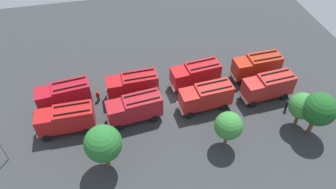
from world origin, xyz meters
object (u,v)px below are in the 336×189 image
object	(u,v)px
fire_truck_0	(257,66)
firefighter_0	(153,73)
firefighter_1	(287,105)
fire_truck_2	(133,85)
fire_truck_3	(64,95)
traffic_cone_1	(171,76)
tree_1	(302,106)
tree_2	(229,126)
fire_truck_5	(206,96)
fire_truck_7	(66,119)
fire_truck_6	(135,108)
firefighter_2	(153,99)
firefighter_3	(98,96)
fire_truck_1	(196,74)
fire_truck_4	(268,86)
traffic_cone_0	(79,88)
tree_3	(103,144)
tree_0	(319,109)

from	to	relation	value
fire_truck_0	firefighter_0	size ratio (longest dim) A/B	4.38
fire_truck_0	firefighter_1	bearing A→B (deg)	98.45
fire_truck_2	fire_truck_3	distance (m)	9.22
firefighter_1	fire_truck_0	bearing A→B (deg)	-0.84
fire_truck_2	traffic_cone_1	world-z (taller)	fire_truck_2
fire_truck_3	tree_1	distance (m)	30.74
fire_truck_2	tree_2	size ratio (longest dim) A/B	1.39
fire_truck_5	fire_truck_7	size ratio (longest dim) A/B	1.02
fire_truck_6	firefighter_2	world-z (taller)	fire_truck_6
firefighter_2	firefighter_3	size ratio (longest dim) A/B	1.12
fire_truck_7	tree_2	world-z (taller)	tree_2
fire_truck_6	traffic_cone_1	xyz separation A→B (m)	(-6.39, -7.16, -1.79)
fire_truck_1	fire_truck_3	distance (m)	18.37
fire_truck_4	fire_truck_6	size ratio (longest dim) A/B	0.99
fire_truck_4	traffic_cone_0	xyz separation A→B (m)	(25.81, -7.15, -1.85)
fire_truck_3	firefighter_1	size ratio (longest dim) A/B	4.32
fire_truck_6	fire_truck_7	bearing A→B (deg)	-6.33
fire_truck_4	traffic_cone_1	size ratio (longest dim) A/B	10.24
tree_3	traffic_cone_1	size ratio (longest dim) A/B	8.93
fire_truck_2	firefighter_3	distance (m)	5.11
fire_truck_3	fire_truck_4	distance (m)	27.80
fire_truck_2	fire_truck_5	world-z (taller)	same
fire_truck_4	fire_truck_7	xyz separation A→B (m)	(27.19, 0.18, 0.00)
fire_truck_6	tree_0	world-z (taller)	tree_0
traffic_cone_0	tree_3	bearing A→B (deg)	102.57
fire_truck_6	traffic_cone_1	world-z (taller)	fire_truck_6
fire_truck_0	traffic_cone_0	world-z (taller)	fire_truck_0
fire_truck_4	tree_1	distance (m)	5.94
tree_2	tree_3	world-z (taller)	tree_3
tree_0	fire_truck_7	bearing A→B (deg)	-12.94
tree_3	traffic_cone_0	world-z (taller)	tree_3
fire_truck_0	tree_3	size ratio (longest dim) A/B	1.13
fire_truck_6	firefighter_2	bearing A→B (deg)	-146.73
fire_truck_3	fire_truck_5	distance (m)	19.01
fire_truck_5	firefighter_1	xyz separation A→B (m)	(-10.65, 2.78, -1.19)
fire_truck_1	fire_truck_7	size ratio (longest dim) A/B	1.03
fire_truck_1	firefighter_0	xyz separation A→B (m)	(5.68, -3.02, -1.22)
firefighter_0	traffic_cone_1	bearing A→B (deg)	14.29
fire_truck_3	tree_1	xyz separation A→B (m)	(-29.10, 9.82, 1.36)
firefighter_1	tree_2	world-z (taller)	tree_2
fire_truck_1	tree_2	size ratio (longest dim) A/B	1.42
fire_truck_5	firefighter_2	distance (m)	7.30
tree_2	tree_0	bearing A→B (deg)	177.58
fire_truck_1	firefighter_3	world-z (taller)	fire_truck_1
firefighter_1	tree_3	world-z (taller)	tree_3
traffic_cone_0	firefighter_0	bearing A→B (deg)	-177.98
fire_truck_0	firefighter_3	bearing A→B (deg)	-2.30
fire_truck_1	fire_truck_2	distance (m)	9.15
fire_truck_2	firefighter_2	xyz separation A→B (m)	(-2.39, 2.17, -1.11)
fire_truck_6	firefighter_1	xyz separation A→B (m)	(-20.25, 2.70, -1.19)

